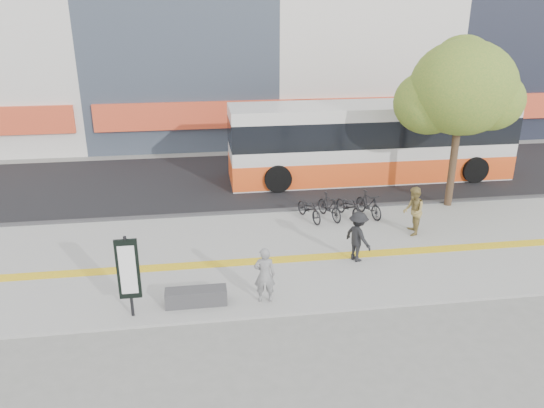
{
  "coord_description": "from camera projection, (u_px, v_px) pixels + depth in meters",
  "views": [
    {
      "loc": [
        -2.35,
        -13.35,
        7.55
      ],
      "look_at": [
        -0.13,
        2.0,
        1.55
      ],
      "focal_mm": 34.88,
      "sensor_mm": 36.0,
      "label": 1
    }
  ],
  "objects": [
    {
      "name": "pedestrian_tan",
      "position": [
        413.0,
        211.0,
        17.76
      ],
      "size": [
        0.81,
        0.94,
        1.67
      ],
      "primitive_type": "imported",
      "rotation": [
        0.0,
        0.0,
        -1.81
      ],
      "color": "olive",
      "rests_on": "sidewalk"
    },
    {
      "name": "street_tree",
      "position": [
        460.0,
        90.0,
        19.14
      ],
      "size": [
        4.4,
        3.8,
        6.31
      ],
      "color": "#3A241A",
      "rests_on": "sidewalk"
    },
    {
      "name": "seated_woman",
      "position": [
        265.0,
        275.0,
        13.77
      ],
      "size": [
        0.6,
        0.43,
        1.55
      ],
      "primitive_type": "imported",
      "rotation": [
        0.0,
        0.0,
        3.02
      ],
      "color": "black",
      "rests_on": "sidewalk"
    },
    {
      "name": "sidewalk",
      "position": [
        278.0,
        254.0,
        16.73
      ],
      "size": [
        40.0,
        7.0,
        0.08
      ],
      "primitive_type": "cube",
      "color": "gray",
      "rests_on": "ground"
    },
    {
      "name": "bus",
      "position": [
        371.0,
        144.0,
        23.32
      ],
      "size": [
        12.47,
        2.96,
        3.32
      ],
      "color": "silver",
      "rests_on": "street"
    },
    {
      "name": "street",
      "position": [
        253.0,
        180.0,
        23.66
      ],
      "size": [
        40.0,
        8.0,
        0.06
      ],
      "primitive_type": "cube",
      "color": "black",
      "rests_on": "ground"
    },
    {
      "name": "pedestrian_dark",
      "position": [
        358.0,
        237.0,
        15.96
      ],
      "size": [
        0.97,
        1.17,
        1.58
      ],
      "primitive_type": "imported",
      "rotation": [
        0.0,
        0.0,
        2.02
      ],
      "color": "black",
      "rests_on": "sidewalk"
    },
    {
      "name": "signboard",
      "position": [
        128.0,
        270.0,
        12.92
      ],
      "size": [
        0.55,
        0.1,
        2.2
      ],
      "color": "black",
      "rests_on": "sidewalk"
    },
    {
      "name": "bench",
      "position": [
        196.0,
        297.0,
        13.8
      ],
      "size": [
        1.6,
        0.45,
        0.45
      ],
      "primitive_type": "cube",
      "color": "#363638",
      "rests_on": "sidewalk"
    },
    {
      "name": "tactile_strip",
      "position": [
        281.0,
        260.0,
        16.26
      ],
      "size": [
        40.0,
        0.45,
        0.01
      ],
      "primitive_type": "cube",
      "color": "yellow",
      "rests_on": "sidewalk"
    },
    {
      "name": "ground",
      "position": [
        286.0,
        278.0,
        15.36
      ],
      "size": [
        120.0,
        120.0,
        0.0
      ],
      "primitive_type": "plane",
      "color": "slate",
      "rests_on": "ground"
    },
    {
      "name": "bicycle_row",
      "position": [
        338.0,
        207.0,
        19.21
      ],
      "size": [
        3.19,
        1.72,
        0.95
      ],
      "color": "black",
      "rests_on": "sidewalk"
    },
    {
      "name": "curb",
      "position": [
        264.0,
        212.0,
        19.95
      ],
      "size": [
        40.0,
        0.25,
        0.14
      ],
      "primitive_type": "cube",
      "color": "#363638",
      "rests_on": "ground"
    }
  ]
}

